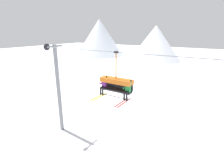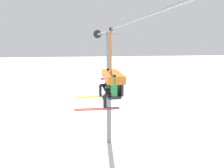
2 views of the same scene
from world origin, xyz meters
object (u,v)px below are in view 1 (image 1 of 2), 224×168
(lift_tower_near, at_px, (58,88))
(skier_green, at_px, (127,90))
(chairlift_chair, at_px, (116,83))
(skier_purple, at_px, (103,85))

(lift_tower_near, xyz_separation_m, skier_green, (7.64, -0.92, 1.45))
(chairlift_chair, relative_size, skier_green, 1.73)
(chairlift_chair, height_order, skier_purple, chairlift_chair)
(chairlift_chair, bearing_deg, lift_tower_near, 173.97)
(lift_tower_near, xyz_separation_m, skier_purple, (5.80, -0.92, 1.45))
(chairlift_chair, distance_m, skier_purple, 0.99)
(lift_tower_near, bearing_deg, skier_green, -6.89)
(lift_tower_near, height_order, skier_purple, lift_tower_near)
(skier_purple, relative_size, skier_green, 1.00)
(skier_green, bearing_deg, chairlift_chair, 166.98)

